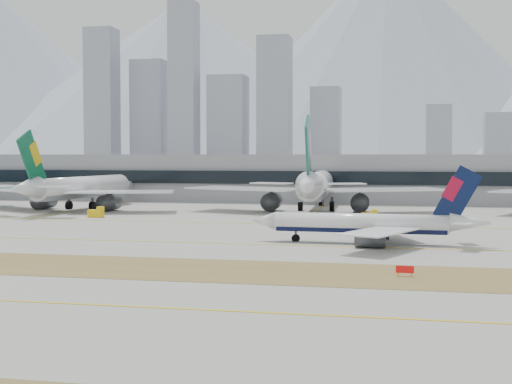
% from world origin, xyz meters
% --- Properties ---
extents(ground, '(3000.00, 3000.00, 0.00)m').
position_xyz_m(ground, '(0.00, 0.00, 0.00)').
color(ground, '#97968E').
rests_on(ground, ground).
extents(apron_markings, '(360.00, 122.22, 0.06)m').
position_xyz_m(apron_markings, '(0.00, -53.95, 0.02)').
color(apron_markings, brown).
rests_on(apron_markings, ground).
extents(taxiing_airliner, '(39.86, 34.67, 13.40)m').
position_xyz_m(taxiing_airliner, '(32.38, -0.10, 3.23)').
color(taxiing_airliner, white).
rests_on(taxiing_airliner, ground).
extents(widebody_eva, '(59.49, 58.50, 21.31)m').
position_xyz_m(widebody_eva, '(-48.34, 58.59, 5.66)').
color(widebody_eva, white).
rests_on(widebody_eva, ground).
extents(widebody_cathay, '(68.50, 67.00, 24.43)m').
position_xyz_m(widebody_cathay, '(15.35, 66.26, 6.49)').
color(widebody_cathay, white).
rests_on(widebody_cathay, ground).
extents(terminal, '(280.00, 43.10, 15.00)m').
position_xyz_m(terminal, '(0.00, 114.84, 7.50)').
color(terminal, gray).
rests_on(terminal, ground).
extents(hold_sign_right, '(2.20, 0.15, 1.35)m').
position_xyz_m(hold_sign_right, '(38.25, -32.00, 0.88)').
color(hold_sign_right, red).
rests_on(hold_sign_right, ground).
extents(gse_b, '(3.55, 2.00, 2.60)m').
position_xyz_m(gse_b, '(-33.65, 37.58, 1.05)').
color(gse_b, yellow).
rests_on(gse_b, ground).
extents(gse_c, '(3.55, 2.00, 2.60)m').
position_xyz_m(gse_c, '(30.69, 42.00, 1.05)').
color(gse_c, yellow).
rests_on(gse_c, ground).
extents(city_skyline, '(342.00, 49.80, 140.00)m').
position_xyz_m(city_skyline, '(-106.76, 453.42, 49.80)').
color(city_skyline, '#8C909F').
rests_on(city_skyline, ground).
extents(mountain_ridge, '(2830.00, 1120.00, 470.00)m').
position_xyz_m(mountain_ridge, '(33.00, 1404.14, 181.85)').
color(mountain_ridge, '#9EA8B7').
rests_on(mountain_ridge, ground).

